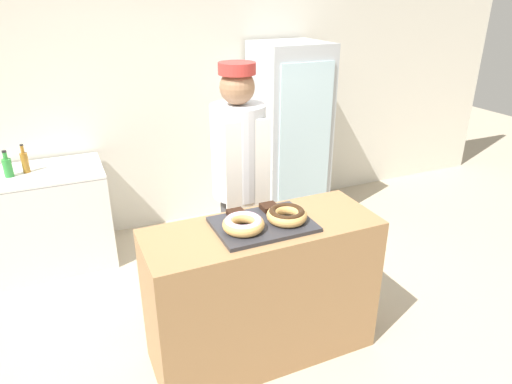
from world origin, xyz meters
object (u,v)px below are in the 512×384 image
Objects in this scene: brownie_back_right at (269,207)px; beverage_fridge at (289,135)px; baker_person at (239,183)px; bottle_green at (8,167)px; donut_chocolate_glaze at (287,215)px; chest_freezer at (50,218)px; bottle_amber at (25,162)px; donut_light_glaze at (243,223)px; brownie_back_left at (236,213)px; serving_tray at (263,224)px.

beverage_fridge reaches higher than brownie_back_right.
brownie_back_right is 0.06× the size of baker_person.
brownie_back_right is 2.20m from bottle_green.
donut_chocolate_glaze is 0.25× the size of chest_freezer.
donut_chocolate_glaze is 2.30m from chest_freezer.
bottle_amber reaches higher than bottle_green.
donut_chocolate_glaze is at bearing -52.99° from chest_freezer.
beverage_fridge is 1.86× the size of chest_freezer.
chest_freezer is at bearing 120.87° from donut_light_glaze.
beverage_fridge is at bearing 48.33° from baker_person.
bottle_amber is (-1.19, 1.63, -0.03)m from brownie_back_left.
donut_light_glaze is at bearing -110.04° from baker_person.
bottle_amber is at bearing 130.98° from brownie_back_right.
baker_person is at bearing -131.67° from beverage_fridge.
bottle_green reaches higher than donut_light_glaze.
beverage_fridge is 2.51m from bottle_green.
bottle_green reaches higher than brownie_back_right.
donut_chocolate_glaze is at bearing -81.06° from brownie_back_right.
donut_light_glaze is at bearing -53.77° from bottle_green.
baker_person is at bearing -35.44° from bottle_green.
brownie_back_left reaches higher than chest_freezer.
serving_tray is 2.36× the size of donut_light_glaze.
donut_light_glaze is at bearing -165.58° from serving_tray.
serving_tray is at bearing -55.41° from chest_freezer.
bottle_green reaches higher than chest_freezer.
chest_freezer is 4.41× the size of bottle_green.
bottle_amber is (-1.30, 1.77, -0.00)m from serving_tray.
donut_chocolate_glaze is (0.14, -0.04, 0.05)m from serving_tray.
bottle_green is 0.91× the size of bottle_amber.
chest_freezer is (-1.09, 1.60, -0.55)m from brownie_back_left.
donut_chocolate_glaze is 2.31m from bottle_amber.
chest_freezer is 0.56m from bottle_green.
brownie_back_left is (-0.11, 0.14, 0.03)m from serving_tray.
baker_person is 1.81m from bottle_amber.
brownie_back_right is 0.10× the size of chest_freezer.
bottle_green is at bearing 144.56° from baker_person.
bottle_green reaches higher than serving_tray.
bottle_green is (-0.23, -0.02, 0.51)m from chest_freezer.
bottle_green reaches higher than brownie_back_left.
beverage_fridge is (0.98, 1.59, -0.08)m from brownie_back_right.
beverage_fridge reaches higher than chest_freezer.
brownie_back_left is (-0.25, 0.18, -0.02)m from donut_chocolate_glaze.
beverage_fridge is (0.95, 1.77, -0.11)m from donut_chocolate_glaze.
chest_freezer is (-1.20, 1.74, -0.52)m from serving_tray.
brownie_back_left is 0.46× the size of bottle_green.
serving_tray is 0.32× the size of beverage_fridge.
donut_chocolate_glaze is 2.01m from beverage_fridge.
bottle_amber is (-1.41, 1.63, -0.03)m from brownie_back_right.
serving_tray is 0.32× the size of baker_person.
baker_person is 1.88m from bottle_green.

